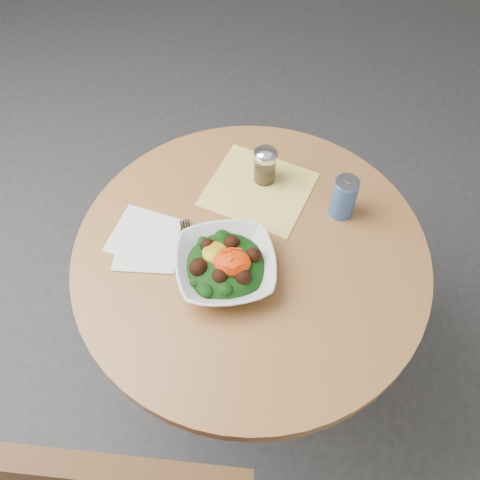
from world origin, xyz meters
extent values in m
plane|color=#303033|center=(0.00, 0.00, 0.00)|extent=(6.00, 6.00, 0.00)
cylinder|color=black|center=(0.00, 0.00, 0.01)|extent=(0.52, 0.52, 0.03)
cylinder|color=black|center=(0.00, 0.00, 0.35)|extent=(0.10, 0.10, 0.71)
cylinder|color=#B97D42|center=(0.00, 0.00, 0.73)|extent=(0.90, 0.90, 0.04)
cube|color=yellow|center=(-0.01, 0.21, 0.75)|extent=(0.32, 0.31, 0.00)
cube|color=white|center=(-0.28, 0.01, 0.75)|extent=(0.18, 0.18, 0.00)
cube|color=white|center=(-0.26, -0.02, 0.75)|extent=(0.17, 0.17, 0.00)
imported|color=white|center=(-0.05, -0.07, 0.78)|extent=(0.30, 0.30, 0.06)
ellipsoid|color=black|center=(-0.05, -0.07, 0.78)|extent=(0.20, 0.20, 0.07)
ellipsoid|color=#BD9412|center=(-0.08, -0.05, 0.81)|extent=(0.06, 0.06, 0.02)
ellipsoid|color=#F73105|center=(-0.04, -0.07, 0.81)|extent=(0.09, 0.08, 0.04)
cube|color=black|center=(-0.14, -0.06, 0.76)|extent=(0.06, 0.12, 0.00)
cube|color=black|center=(-0.17, 0.04, 0.76)|extent=(0.05, 0.07, 0.00)
cylinder|color=silver|center=(0.00, 0.24, 0.80)|extent=(0.06, 0.06, 0.09)
cylinder|color=#A3874C|center=(0.00, 0.24, 0.78)|extent=(0.05, 0.05, 0.05)
cylinder|color=silver|center=(0.00, 0.24, 0.85)|extent=(0.06, 0.06, 0.01)
ellipsoid|color=silver|center=(0.00, 0.24, 0.85)|extent=(0.06, 0.06, 0.03)
cylinder|color=#0D2D98|center=(0.22, 0.16, 0.81)|extent=(0.06, 0.06, 0.12)
cylinder|color=#B9B9C0|center=(0.22, 0.16, 0.87)|extent=(0.06, 0.06, 0.00)
cube|color=#B9B9C0|center=(0.22, 0.17, 0.87)|extent=(0.02, 0.02, 0.00)
camera|label=1|loc=(0.08, -0.72, 1.88)|focal=40.00mm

